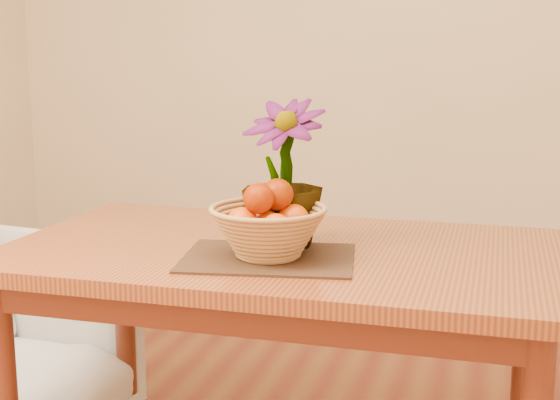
# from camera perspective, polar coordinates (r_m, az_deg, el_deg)

# --- Properties ---
(wall_back) EXTENTS (4.00, 0.02, 2.70)m
(wall_back) POSITION_cam_1_polar(r_m,az_deg,el_deg) (3.84, 8.21, 12.43)
(wall_back) COLOR #FFE5C2
(wall_back) RESTS_ON floor
(table) EXTENTS (1.40, 0.80, 0.75)m
(table) POSITION_cam_1_polar(r_m,az_deg,el_deg) (2.02, 0.14, -5.84)
(table) COLOR brown
(table) RESTS_ON floor
(placemat) EXTENTS (0.45, 0.37, 0.01)m
(placemat) POSITION_cam_1_polar(r_m,az_deg,el_deg) (1.87, -0.86, -4.26)
(placemat) COLOR #3B2315
(placemat) RESTS_ON table
(wicker_basket) EXTENTS (0.28, 0.28, 0.12)m
(wicker_basket) POSITION_cam_1_polar(r_m,az_deg,el_deg) (1.86, -0.87, -2.48)
(wicker_basket) COLOR #A66D45
(wicker_basket) RESTS_ON placemat
(orange_pile) EXTENTS (0.18, 0.18, 0.14)m
(orange_pile) POSITION_cam_1_polar(r_m,az_deg,el_deg) (1.85, -0.84, -0.74)
(orange_pile) COLOR #DA4003
(orange_pile) RESTS_ON wicker_basket
(potted_plant) EXTENTS (0.24, 0.24, 0.37)m
(potted_plant) POSITION_cam_1_polar(r_m,az_deg,el_deg) (1.95, 0.20, 1.88)
(potted_plant) COLOR #214F16
(potted_plant) RESTS_ON table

